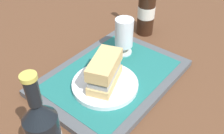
{
  "coord_description": "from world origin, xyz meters",
  "views": [
    {
      "loc": [
        -0.45,
        -0.36,
        0.51
      ],
      "look_at": [
        0.0,
        0.0,
        0.05
      ],
      "focal_mm": 40.05,
      "sensor_mm": 36.0,
      "label": 1
    }
  ],
  "objects_px": {
    "sandwich": "(105,70)",
    "beer_bottle": "(147,8)",
    "beer_glass": "(124,35)",
    "plate": "(105,84)"
  },
  "relations": [
    {
      "from": "sandwich",
      "to": "beer_bottle",
      "type": "distance_m",
      "value": 0.37
    },
    {
      "from": "plate",
      "to": "beer_bottle",
      "type": "xyz_separation_m",
      "value": [
        0.36,
        0.1,
        0.08
      ]
    },
    {
      "from": "plate",
      "to": "beer_glass",
      "type": "relative_size",
      "value": 1.52
    },
    {
      "from": "plate",
      "to": "beer_bottle",
      "type": "height_order",
      "value": "beer_bottle"
    },
    {
      "from": "plate",
      "to": "sandwich",
      "type": "relative_size",
      "value": 1.32
    },
    {
      "from": "sandwich",
      "to": "beer_bottle",
      "type": "relative_size",
      "value": 0.54
    },
    {
      "from": "sandwich",
      "to": "beer_bottle",
      "type": "bearing_deg",
      "value": -5.86
    },
    {
      "from": "plate",
      "to": "beer_glass",
      "type": "xyz_separation_m",
      "value": [
        0.17,
        0.06,
        0.06
      ]
    },
    {
      "from": "sandwich",
      "to": "beer_glass",
      "type": "relative_size",
      "value": 1.15
    },
    {
      "from": "beer_glass",
      "to": "plate",
      "type": "bearing_deg",
      "value": -160.31
    }
  ]
}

